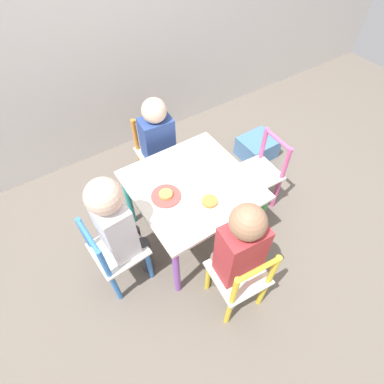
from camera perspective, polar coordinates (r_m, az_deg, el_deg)
ground_plane at (r=2.01m, az=-0.00°, el=-7.32°), size 6.00×6.00×0.00m
kids_table at (r=1.68m, az=-0.00°, el=0.18°), size 0.64×0.64×0.47m
chair_blue at (r=1.67m, az=-14.37°, el=-11.25°), size 0.28×0.28×0.54m
chair_yellow at (r=1.58m, az=9.11°, el=-15.96°), size 0.28×0.28×0.54m
chair_orange at (r=2.11m, az=-6.68°, el=7.17°), size 0.28×0.28×0.54m
chair_pink at (r=2.01m, az=12.78°, el=3.27°), size 0.27×0.27×0.54m
child_left at (r=1.50m, az=-13.97°, el=-6.13°), size 0.22×0.21×0.80m
child_front at (r=1.42m, az=8.77°, el=-10.69°), size 0.21×0.22×0.80m
child_back at (r=1.96m, az=-6.37°, el=9.63°), size 0.21×0.22×0.73m
plate_left at (r=1.58m, az=-4.98°, el=-0.68°), size 0.16×0.16×0.03m
plate_front at (r=1.54m, az=3.36°, el=-2.02°), size 0.18×0.18×0.03m
storage_bin at (r=2.49m, az=12.30°, el=8.32°), size 0.28×0.24×0.16m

